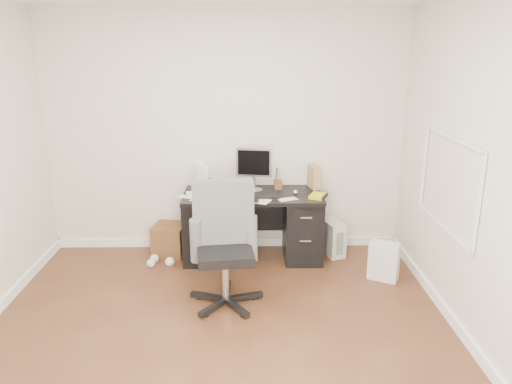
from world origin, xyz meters
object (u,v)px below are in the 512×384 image
at_px(desk, 253,224).
at_px(lcd_monitor, 254,169).
at_px(office_chair, 225,247).
at_px(pc_tower, 332,237).
at_px(keyboard, 256,196).
at_px(wicker_basket, 170,239).

relative_size(desk, lcd_monitor, 3.03).
height_order(office_chair, pc_tower, office_chair).
distance_m(desk, keyboard, 0.39).
relative_size(desk, keyboard, 3.10).
bearing_deg(wicker_basket, pc_tower, -0.75).
xyz_separation_m(desk, lcd_monitor, (0.01, 0.10, 0.60)).
distance_m(desk, office_chair, 1.09).
distance_m(pc_tower, wicker_basket, 1.85).
xyz_separation_m(keyboard, office_chair, (-0.30, -0.92, -0.20)).
bearing_deg(pc_tower, keyboard, 177.76).
relative_size(desk, wicker_basket, 4.35).
xyz_separation_m(pc_tower, wicker_basket, (-1.85, 0.02, -0.02)).
bearing_deg(lcd_monitor, wicker_basket, -171.87).
distance_m(desk, pc_tower, 0.93).
bearing_deg(office_chair, pc_tower, 38.06).
distance_m(desk, lcd_monitor, 0.61).
height_order(pc_tower, wicker_basket, pc_tower).
bearing_deg(keyboard, office_chair, -105.65).
xyz_separation_m(desk, keyboard, (0.04, -0.12, 0.36)).
bearing_deg(pc_tower, desk, 169.62).
height_order(office_chair, wicker_basket, office_chair).
relative_size(lcd_monitor, keyboard, 1.02).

